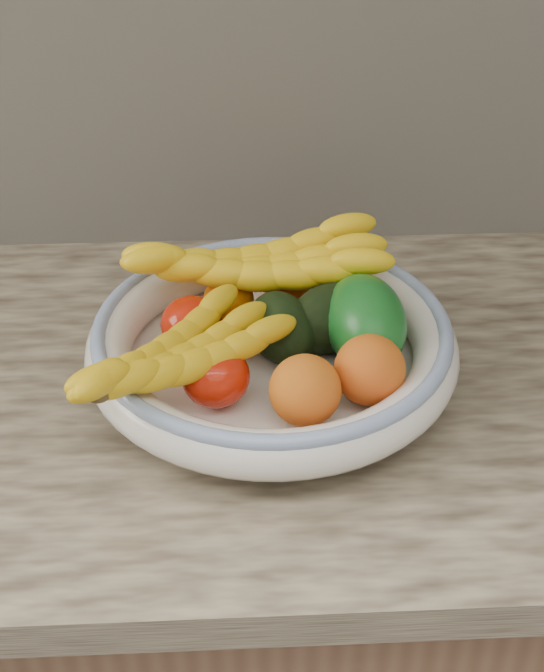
{
  "coord_description": "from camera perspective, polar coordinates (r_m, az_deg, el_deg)",
  "views": [
    {
      "loc": [
        -0.04,
        0.86,
        1.52
      ],
      "look_at": [
        0.0,
        1.66,
        0.96
      ],
      "focal_mm": 50.0,
      "sensor_mm": 36.0,
      "label": 1
    }
  ],
  "objects": [
    {
      "name": "peach_right",
      "position": [
        0.92,
        5.97,
        -2.07
      ],
      "size": [
        0.08,
        0.08,
        0.07
      ],
      "primitive_type": "ellipsoid",
      "rotation": [
        0.0,
        0.0,
        -0.22
      ],
      "color": "orange",
      "rests_on": "fruit_bowl"
    },
    {
      "name": "peach_front",
      "position": [
        0.89,
        2.03,
        -3.32
      ],
      "size": [
        0.09,
        0.09,
        0.07
      ],
      "primitive_type": "ellipsoid",
      "rotation": [
        0.0,
        0.0,
        0.35
      ],
      "color": "orange",
      "rests_on": "fruit_bowl"
    },
    {
      "name": "tomato_left",
      "position": [
        0.99,
        -4.92,
        0.73
      ],
      "size": [
        0.08,
        0.08,
        0.06
      ],
      "primitive_type": "ellipsoid",
      "rotation": [
        0.0,
        0.0,
        -0.2
      ],
      "color": "#B51806",
      "rests_on": "fruit_bowl"
    },
    {
      "name": "tomato_near_left",
      "position": [
        0.92,
        -3.45,
        -2.47
      ],
      "size": [
        0.08,
        0.08,
        0.06
      ],
      "primitive_type": "ellipsoid",
      "rotation": [
        0.0,
        0.0,
        0.13
      ],
      "color": "red",
      "rests_on": "fruit_bowl"
    },
    {
      "name": "fruit_bowl",
      "position": [
        0.98,
        0.0,
        -0.55
      ],
      "size": [
        0.39,
        0.39,
        0.08
      ],
      "color": "silver",
      "rests_on": "kitchen_counter"
    },
    {
      "name": "clementine_back_left",
      "position": [
        1.05,
        -2.65,
        2.27
      ],
      "size": [
        0.07,
        0.07,
        0.05
      ],
      "primitive_type": "ellipsoid",
      "rotation": [
        0.0,
        0.0,
        0.2
      ],
      "color": "orange",
      "rests_on": "fruit_bowl"
    },
    {
      "name": "banana_bunch_back",
      "position": [
        1.03,
        -0.99,
        3.98
      ],
      "size": [
        0.32,
        0.14,
        0.09
      ],
      "primitive_type": null,
      "rotation": [
        0.0,
        0.0,
        0.09
      ],
      "color": "yellow",
      "rests_on": "fruit_bowl"
    },
    {
      "name": "avocado_right",
      "position": [
        1.0,
        3.52,
        1.1
      ],
      "size": [
        0.13,
        0.12,
        0.07
      ],
      "primitive_type": "ellipsoid",
      "rotation": [
        0.0,
        0.0,
        -0.91
      ],
      "color": "black",
      "rests_on": "fruit_bowl"
    },
    {
      "name": "avocado_center",
      "position": [
        0.98,
        0.56,
        0.51
      ],
      "size": [
        0.09,
        0.11,
        0.07
      ],
      "primitive_type": "ellipsoid",
      "rotation": [
        0.0,
        0.0,
        0.27
      ],
      "color": "black",
      "rests_on": "fruit_bowl"
    },
    {
      "name": "green_mango",
      "position": [
        0.97,
        5.68,
        0.88
      ],
      "size": [
        0.12,
        0.14,
        0.11
      ],
      "primitive_type": "ellipsoid",
      "rotation": [
        0.0,
        0.31,
        0.14
      ],
      "color": "#0F5418",
      "rests_on": "fruit_bowl"
    },
    {
      "name": "banana_bunch_front",
      "position": [
        0.9,
        -5.84,
        -1.62
      ],
      "size": [
        0.26,
        0.25,
        0.07
      ],
      "primitive_type": null,
      "rotation": [
        0.0,
        0.0,
        0.75
      ],
      "color": "yellow",
      "rests_on": "fruit_bowl"
    },
    {
      "name": "kitchen_counter",
      "position": [
        1.34,
        -0.06,
        -17.08
      ],
      "size": [
        2.44,
        0.66,
        1.4
      ],
      "color": "brown",
      "rests_on": "ground"
    },
    {
      "name": "clementine_back_right",
      "position": [
        1.08,
        0.89,
        3.37
      ],
      "size": [
        0.07,
        0.07,
        0.05
      ],
      "primitive_type": "ellipsoid",
      "rotation": [
        0.0,
        0.0,
        0.35
      ],
      "color": "#E04C04",
      "rests_on": "fruit_bowl"
    }
  ]
}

